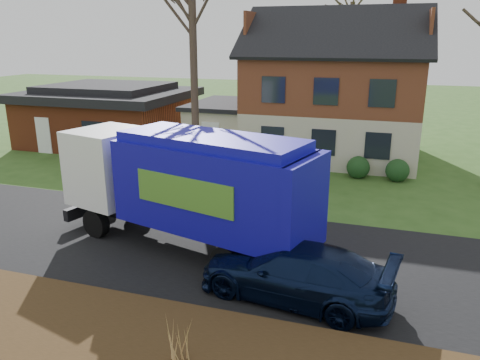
% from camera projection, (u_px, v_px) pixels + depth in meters
% --- Properties ---
extents(ground, '(120.00, 120.00, 0.00)m').
position_uv_depth(ground, '(212.00, 250.00, 14.89)').
color(ground, '#2D4F1A').
rests_on(ground, ground).
extents(road, '(80.00, 7.00, 0.02)m').
position_uv_depth(road, '(212.00, 250.00, 14.89)').
color(road, black).
rests_on(road, ground).
extents(mulch_verge, '(80.00, 3.50, 0.30)m').
position_uv_depth(mulch_verge, '(123.00, 346.00, 10.02)').
color(mulch_verge, '#312210').
rests_on(mulch_verge, ground).
extents(main_house, '(12.95, 8.95, 9.26)m').
position_uv_depth(main_house, '(326.00, 84.00, 25.95)').
color(main_house, beige).
rests_on(main_house, ground).
extents(ranch_house, '(9.80, 8.20, 3.70)m').
position_uv_depth(ranch_house, '(109.00, 114.00, 29.71)').
color(ranch_house, '#963E20').
rests_on(ranch_house, ground).
extents(garbage_truck, '(9.14, 4.52, 3.78)m').
position_uv_depth(garbage_truck, '(188.00, 183.00, 14.40)').
color(garbage_truck, black).
rests_on(garbage_truck, ground).
extents(silver_sedan, '(4.74, 2.65, 1.48)m').
position_uv_depth(silver_sedan, '(197.00, 181.00, 19.47)').
color(silver_sedan, '#9FA2A6').
rests_on(silver_sedan, ground).
extents(navy_wagon, '(5.26, 2.75, 1.46)m').
position_uv_depth(navy_wagon, '(295.00, 272.00, 11.97)').
color(navy_wagon, black).
rests_on(navy_wagon, ground).
extents(grass_clump_mid, '(0.37, 0.31, 1.04)m').
position_uv_depth(grass_clump_mid, '(177.00, 343.00, 9.04)').
color(grass_clump_mid, tan).
rests_on(grass_clump_mid, mulch_verge).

